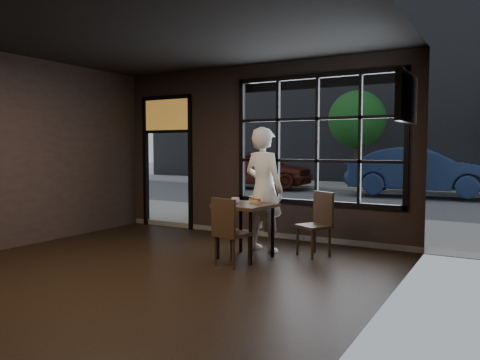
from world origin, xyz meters
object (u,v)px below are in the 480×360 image
Objects in this scene: man at (264,190)px; navy_car at (422,171)px; chair_near at (232,232)px; cafe_table at (245,231)px.

man is 9.80m from navy_car.
man is (-0.05, 1.06, 0.51)m from chair_near.
navy_car reaches higher than cafe_table.
chair_near is (0.06, -0.48, 0.07)m from cafe_table.
navy_car is at bearing -82.35° from man.
navy_car is at bearing 90.57° from cafe_table.
cafe_table is 0.49m from chair_near.
chair_near is 1.18m from man.
cafe_table is 0.17× the size of navy_car.
cafe_table is 0.82m from man.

